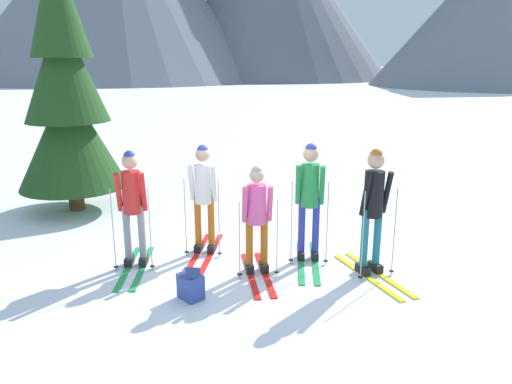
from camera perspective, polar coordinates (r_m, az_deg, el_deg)
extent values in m
plane|color=white|center=(7.75, -1.41, -8.20)|extent=(400.00, 400.00, 0.00)
cube|color=green|center=(7.76, -12.99, -8.50)|extent=(0.29, 1.62, 0.02)
cube|color=green|center=(7.80, -14.60, -8.47)|extent=(0.29, 1.62, 0.02)
cube|color=black|center=(7.82, -12.89, -7.74)|extent=(0.14, 0.27, 0.12)
cylinder|color=gray|center=(7.65, -13.10, -4.53)|extent=(0.11, 0.11, 0.85)
cube|color=black|center=(7.86, -14.48, -7.71)|extent=(0.14, 0.27, 0.12)
cylinder|color=gray|center=(7.70, -14.71, -4.52)|extent=(0.11, 0.11, 0.85)
cylinder|color=red|center=(7.49, -14.21, -0.02)|extent=(0.28, 0.28, 0.64)
sphere|color=tan|center=(7.39, -14.44, 3.49)|extent=(0.23, 0.23, 0.23)
sphere|color=#2D389E|center=(7.38, -14.48, 4.01)|extent=(0.17, 0.17, 0.17)
cylinder|color=red|center=(7.40, -12.94, 0.00)|extent=(0.10, 0.21, 0.61)
cylinder|color=red|center=(7.47, -15.66, -0.02)|extent=(0.10, 0.21, 0.61)
cylinder|color=#A5A5AD|center=(7.43, -12.17, -4.32)|extent=(0.02, 0.02, 1.28)
cylinder|color=black|center=(7.64, -11.93, -8.42)|extent=(0.07, 0.07, 0.01)
cylinder|color=#A5A5AD|center=(7.54, -16.23, -4.30)|extent=(0.02, 0.02, 1.28)
cylinder|color=black|center=(7.75, -15.91, -8.34)|extent=(0.07, 0.07, 0.01)
cube|color=#99661E|center=(7.65, -13.97, 0.54)|extent=(0.28, 0.19, 0.36)
cube|color=red|center=(8.09, -5.26, -7.16)|extent=(0.13, 1.80, 0.02)
cube|color=red|center=(8.13, -6.79, -7.07)|extent=(0.13, 1.80, 0.02)
cube|color=black|center=(8.15, -5.13, -6.44)|extent=(0.12, 0.26, 0.12)
cylinder|color=#B76019|center=(7.99, -5.21, -3.35)|extent=(0.11, 0.11, 0.85)
cube|color=black|center=(8.19, -6.65, -6.36)|extent=(0.12, 0.26, 0.12)
cylinder|color=#B76019|center=(8.04, -6.75, -3.28)|extent=(0.11, 0.11, 0.85)
cylinder|color=white|center=(7.84, -6.11, 1.00)|extent=(0.28, 0.28, 0.64)
sphere|color=tan|center=(7.74, -6.20, 4.35)|extent=(0.23, 0.23, 0.23)
sphere|color=#2D389E|center=(7.73, -6.22, 4.85)|extent=(0.17, 0.17, 0.17)
cylinder|color=white|center=(7.74, -4.90, 0.98)|extent=(0.08, 0.20, 0.60)
cylinder|color=white|center=(7.82, -7.49, 1.05)|extent=(0.08, 0.20, 0.60)
cylinder|color=#A5A5AD|center=(7.77, -4.32, -3.17)|extent=(0.02, 0.02, 1.27)
cylinder|color=black|center=(7.97, -4.24, -7.10)|extent=(0.07, 0.07, 0.01)
cylinder|color=#A5A5AD|center=(7.88, -8.19, -3.01)|extent=(0.02, 0.02, 1.27)
cylinder|color=black|center=(8.08, -8.04, -6.89)|extent=(0.07, 0.07, 0.01)
cube|color=#384C99|center=(7.99, -5.86, 1.52)|extent=(0.26, 0.17, 0.36)
cube|color=red|center=(7.36, 1.06, -9.44)|extent=(0.44, 1.55, 0.02)
cube|color=red|center=(7.33, -0.66, -9.54)|extent=(0.44, 1.55, 0.02)
cube|color=black|center=(7.42, 0.94, -8.63)|extent=(0.17, 0.28, 0.12)
cylinder|color=#B76019|center=(7.26, 0.95, -5.56)|extent=(0.11, 0.11, 0.77)
cube|color=black|center=(7.39, -0.77, -8.73)|extent=(0.17, 0.28, 0.12)
cylinder|color=#B76019|center=(7.23, -0.78, -5.65)|extent=(0.11, 0.11, 0.77)
cylinder|color=#E55193|center=(7.07, 0.09, -1.41)|extent=(0.28, 0.28, 0.58)
sphere|color=tan|center=(6.96, 0.09, 1.93)|extent=(0.21, 0.21, 0.21)
sphere|color=gray|center=(6.94, 0.09, 2.44)|extent=(0.16, 0.16, 0.16)
cylinder|color=#E55193|center=(7.03, 1.61, -1.36)|extent=(0.12, 0.20, 0.55)
cylinder|color=#E55193|center=(6.98, -1.30, -1.48)|extent=(0.12, 0.20, 0.55)
cylinder|color=#A5A5AD|center=(7.09, 2.47, -5.46)|extent=(0.02, 0.02, 1.15)
cylinder|color=black|center=(7.29, 2.42, -9.26)|extent=(0.07, 0.07, 0.01)
cylinder|color=#A5A5AD|center=(7.02, -1.89, -5.68)|extent=(0.02, 0.02, 1.15)
cylinder|color=black|center=(7.22, -1.86, -9.51)|extent=(0.07, 0.07, 0.01)
cube|color=maroon|center=(7.22, -0.10, -0.81)|extent=(0.29, 0.21, 0.36)
cube|color=green|center=(7.82, 6.85, -8.00)|extent=(0.12, 1.70, 0.02)
cube|color=green|center=(7.81, 5.23, -7.98)|extent=(0.12, 1.70, 0.02)
cube|color=black|center=(7.89, 6.84, -7.25)|extent=(0.11, 0.26, 0.12)
cylinder|color=#2D389E|center=(7.72, 6.95, -3.94)|extent=(0.11, 0.11, 0.88)
cube|color=black|center=(7.88, 5.22, -7.23)|extent=(0.11, 0.26, 0.12)
cylinder|color=#2D389E|center=(7.71, 5.31, -3.92)|extent=(0.11, 0.11, 0.88)
cylinder|color=#238C42|center=(7.52, 6.27, 0.77)|extent=(0.28, 0.28, 0.66)
sphere|color=tan|center=(7.42, 6.38, 4.41)|extent=(0.24, 0.24, 0.24)
sphere|color=#2D389E|center=(7.41, 6.39, 4.95)|extent=(0.18, 0.18, 0.18)
cylinder|color=#238C42|center=(7.47, 7.67, 0.77)|extent=(0.08, 0.21, 0.63)
cylinder|color=#238C42|center=(7.46, 4.91, 0.82)|extent=(0.08, 0.21, 0.63)
cylinder|color=#A5A5AD|center=(7.52, 8.26, -3.68)|extent=(0.02, 0.02, 1.32)
cylinder|color=black|center=(7.74, 8.09, -7.90)|extent=(0.07, 0.07, 0.01)
cylinder|color=#A5A5AD|center=(7.50, 4.14, -3.62)|extent=(0.02, 0.02, 1.32)
cylinder|color=black|center=(7.72, 4.05, -7.86)|extent=(0.07, 0.07, 0.01)
cube|color=yellow|center=(7.57, 14.05, -9.19)|extent=(0.84, 1.55, 0.02)
cube|color=yellow|center=(7.45, 12.66, -9.51)|extent=(0.84, 1.55, 0.02)
cube|color=black|center=(7.61, 13.64, -8.43)|extent=(0.22, 0.28, 0.12)
cylinder|color=#1E6B7A|center=(7.44, 13.88, -5.01)|extent=(0.11, 0.11, 0.89)
cube|color=black|center=(7.50, 12.26, -8.74)|extent=(0.22, 0.28, 0.12)
cylinder|color=#1E6B7A|center=(7.32, 12.47, -5.27)|extent=(0.11, 0.11, 0.89)
cylinder|color=black|center=(7.18, 13.49, -0.22)|extent=(0.28, 0.28, 0.67)
sphere|color=tan|center=(7.07, 13.73, 3.60)|extent=(0.24, 0.24, 0.24)
sphere|color=#B76019|center=(7.06, 13.77, 4.18)|extent=(0.18, 0.18, 0.18)
cylinder|color=black|center=(7.23, 14.94, -0.05)|extent=(0.17, 0.22, 0.63)
cylinder|color=black|center=(7.03, 12.58, -0.34)|extent=(0.17, 0.22, 0.63)
cylinder|color=#A5A5AD|center=(7.36, 15.76, -4.52)|extent=(0.02, 0.02, 1.33)
cylinder|color=black|center=(7.58, 15.43, -8.83)|extent=(0.07, 0.07, 0.01)
cylinder|color=#A5A5AD|center=(7.06, 12.26, -5.15)|extent=(0.02, 0.02, 1.33)
cylinder|color=black|center=(7.29, 11.99, -9.62)|extent=(0.07, 0.07, 0.01)
cylinder|color=#51381E|center=(10.93, -20.22, 0.64)|extent=(0.31, 0.31, 1.01)
cone|color=#1E4219|center=(10.73, -20.74, 6.17)|extent=(2.16, 2.16, 2.14)
cone|color=#1E4219|center=(10.63, -21.43, 13.36)|extent=(1.65, 1.65, 2.14)
cube|color=#384C99|center=(6.67, -7.58, -10.80)|extent=(0.40, 0.39, 0.34)
cube|color=navy|center=(6.58, -7.64, -9.31)|extent=(0.22, 0.28, 0.04)
cone|color=slate|center=(66.12, 27.46, 18.75)|extent=(30.68, 30.68, 18.06)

